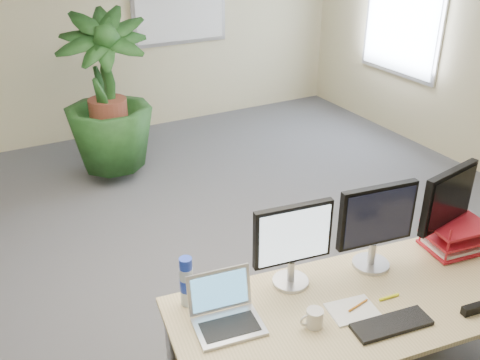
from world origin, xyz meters
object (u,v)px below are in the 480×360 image
desk (343,313)px  laptop (225,311)px  floor_plant (109,114)px  monitor_right (376,222)px  monitor_left (293,240)px

desk → laptop: 0.75m
floor_plant → monitor_right: (0.62, -3.43, 0.33)m
desk → monitor_left: size_ratio=4.17×
desk → monitor_right: monitor_right is taller
monitor_left → laptop: monitor_left is taller
desk → laptop: size_ratio=5.57×
floor_plant → monitor_right: floor_plant is taller
monitor_right → laptop: bearing=-179.2°
floor_plant → monitor_left: 3.36m
monitor_right → laptop: 1.01m
desk → laptop: bearing=171.8°
monitor_right → laptop: size_ratio=1.41×
monitor_left → laptop: size_ratio=1.34×
floor_plant → laptop: (-0.36, -3.44, 0.09)m
monitor_right → monitor_left: bearing=170.4°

